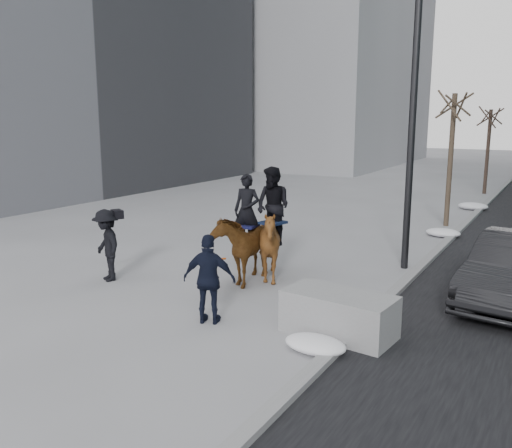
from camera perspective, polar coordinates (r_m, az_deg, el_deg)
The scene contains 11 objects.
ground at distance 11.90m, azimuth -2.94°, elevation -8.09°, with size 120.00×120.00×0.00m, color gray.
curb at distance 20.02m, azimuth 20.54°, elevation -0.61°, with size 0.25×90.00×0.12m, color gray.
planter at distance 10.12m, azimuth 8.72°, elevation -9.38°, with size 1.99×1.00×0.80m, color gray.
tree_near at distance 20.66m, azimuth 19.83°, elevation 6.98°, with size 1.20×1.20×5.25m, color #3A2F22, non-canonical shape.
tree_far at distance 30.15m, azimuth 23.23°, elevation 7.42°, with size 1.20×1.20×4.73m, color #362820, non-canonical shape.
mounted_left at distance 13.12m, azimuth -1.25°, elevation -1.85°, with size 1.20×2.12×2.59m.
mounted_right at distance 13.01m, azimuth 1.54°, elevation -1.29°, with size 1.79×1.92×2.77m.
feeder at distance 10.46m, azimuth -4.93°, elevation -5.82°, with size 1.11×1.02×1.75m.
camera_crew at distance 13.59m, azimuth -15.42°, elevation -2.13°, with size 1.31×1.11×1.75m.
lamppost at distance 14.54m, azimuth 16.54°, elevation 14.99°, with size 0.25×1.78×9.09m.
snow_piles at distance 18.50m, azimuth 18.78°, elevation -1.15°, with size 1.23×17.15×0.31m.
Camera 1 is at (6.17, -9.38, 3.96)m, focal length 38.00 mm.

